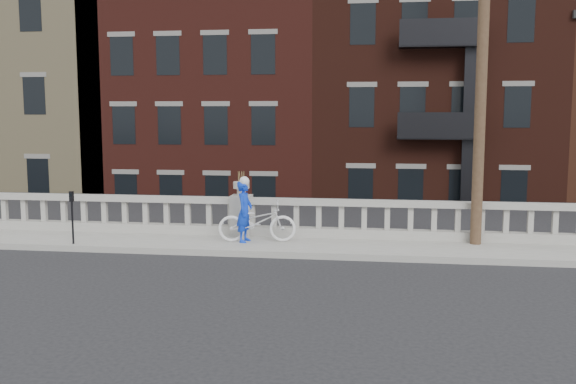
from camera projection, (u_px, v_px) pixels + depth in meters
name	position (u px, v px, depth m)	size (l,w,h in m)	color
ground	(203.00, 276.00, 13.79)	(120.00, 120.00, 0.00)	black
sidewalk	(234.00, 244.00, 16.73)	(32.00, 2.20, 0.15)	gray
balustrade	(242.00, 217.00, 17.59)	(28.00, 0.34, 1.03)	gray
planter_pedestal	(242.00, 210.00, 17.57)	(0.55, 0.55, 1.76)	gray
lower_level	(323.00, 128.00, 36.03)	(80.00, 44.00, 20.80)	#605E59
utility_pole	(483.00, 42.00, 15.82)	(1.60, 0.28, 10.00)	#422D1E
parking_meter_b	(72.00, 211.00, 16.34)	(0.10, 0.09, 1.36)	black
bicycle	(257.00, 221.00, 16.69)	(0.70, 2.02, 1.06)	white
cyclist	(245.00, 211.00, 16.62)	(0.58, 0.38, 1.60)	#0D33CC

